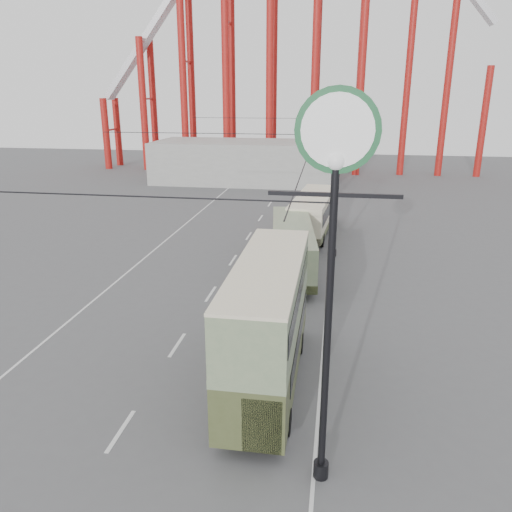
% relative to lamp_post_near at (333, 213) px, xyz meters
% --- Properties ---
extents(ground, '(160.00, 160.00, 0.00)m').
position_rel_lamp_post_near_xyz_m(ground, '(-5.60, 3.00, -7.86)').
color(ground, '#525355').
rests_on(ground, ground).
extents(road_markings, '(12.52, 120.00, 0.01)m').
position_rel_lamp_post_near_xyz_m(road_markings, '(-6.46, 22.70, -7.86)').
color(road_markings, silver).
rests_on(road_markings, ground).
extents(lamp_post_near, '(3.20, 0.44, 10.80)m').
position_rel_lamp_post_near_xyz_m(lamp_post_near, '(0.00, 0.00, 0.00)').
color(lamp_post_near, black).
rests_on(lamp_post_near, ground).
extents(lamp_post_mid, '(3.20, 0.44, 9.32)m').
position_rel_lamp_post_near_xyz_m(lamp_post_mid, '(0.00, 21.00, -3.18)').
color(lamp_post_mid, black).
rests_on(lamp_post_mid, ground).
extents(lamp_post_far, '(3.20, 0.44, 9.32)m').
position_rel_lamp_post_near_xyz_m(lamp_post_far, '(0.00, 43.00, -3.18)').
color(lamp_post_far, black).
rests_on(lamp_post_far, ground).
extents(lamp_post_distant, '(3.20, 0.44, 9.32)m').
position_rel_lamp_post_near_xyz_m(lamp_post_distant, '(0.00, 65.00, -3.18)').
color(lamp_post_distant, black).
rests_on(lamp_post_distant, ground).
extents(fairground_shed, '(22.00, 10.00, 5.00)m').
position_rel_lamp_post_near_xyz_m(fairground_shed, '(-11.60, 50.00, -5.36)').
color(fairground_shed, gray).
rests_on(fairground_shed, ground).
extents(double_decker_bus, '(2.34, 9.13, 4.90)m').
position_rel_lamp_post_near_xyz_m(double_decker_bus, '(-2.22, 4.65, -5.12)').
color(double_decker_bus, '#424927').
rests_on(double_decker_bus, ground).
extents(single_decker_green, '(3.70, 10.66, 2.95)m').
position_rel_lamp_post_near_xyz_m(single_decker_green, '(-2.53, 17.60, -6.20)').
color(single_decker_green, slate).
rests_on(single_decker_green, ground).
extents(single_decker_cream, '(3.36, 10.20, 3.12)m').
position_rel_lamp_post_near_xyz_m(single_decker_cream, '(-1.72, 26.38, -6.10)').
color(single_decker_cream, beige).
rests_on(single_decker_cream, ground).
extents(pedestrian, '(0.83, 0.80, 1.92)m').
position_rel_lamp_post_near_xyz_m(pedestrian, '(-2.98, 11.42, -6.90)').
color(pedestrian, black).
rests_on(pedestrian, ground).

